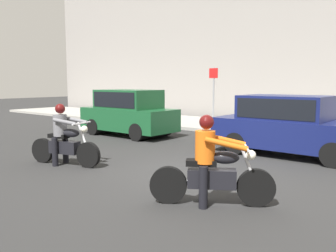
{
  "coord_description": "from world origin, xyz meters",
  "views": [
    {
      "loc": [
        4.85,
        -6.79,
        2.11
      ],
      "look_at": [
        -0.62,
        -0.12,
        1.05
      ],
      "focal_mm": 38.55,
      "sensor_mm": 36.0,
      "label": 1
    }
  ],
  "objects_px": {
    "motorcycle_with_rider_orange_stripe": "(211,168)",
    "parked_sedan_navy": "(289,125)",
    "motorcycle_with_rider_gray": "(64,140)",
    "parked_hatchback_forest_green": "(129,112)",
    "street_sign_post": "(213,91)"
  },
  "relations": [
    {
      "from": "motorcycle_with_rider_orange_stripe",
      "to": "parked_sedan_navy",
      "type": "height_order",
      "value": "parked_sedan_navy"
    },
    {
      "from": "motorcycle_with_rider_gray",
      "to": "parked_hatchback_forest_green",
      "type": "height_order",
      "value": "parked_hatchback_forest_green"
    },
    {
      "from": "parked_sedan_navy",
      "to": "street_sign_post",
      "type": "height_order",
      "value": "street_sign_post"
    },
    {
      "from": "parked_sedan_navy",
      "to": "street_sign_post",
      "type": "relative_size",
      "value": 1.67
    },
    {
      "from": "motorcycle_with_rider_gray",
      "to": "parked_sedan_navy",
      "type": "xyz_separation_m",
      "value": [
        3.96,
        4.82,
        0.23
      ]
    },
    {
      "from": "motorcycle_with_rider_orange_stripe",
      "to": "parked_hatchback_forest_green",
      "type": "relative_size",
      "value": 0.48
    },
    {
      "from": "motorcycle_with_rider_gray",
      "to": "street_sign_post",
      "type": "distance_m",
      "value": 8.77
    },
    {
      "from": "motorcycle_with_rider_gray",
      "to": "street_sign_post",
      "type": "xyz_separation_m",
      "value": [
        -1.01,
        8.64,
        1.07
      ]
    },
    {
      "from": "parked_sedan_navy",
      "to": "street_sign_post",
      "type": "distance_m",
      "value": 6.32
    },
    {
      "from": "parked_hatchback_forest_green",
      "to": "parked_sedan_navy",
      "type": "bearing_deg",
      "value": 1.7
    },
    {
      "from": "parked_hatchback_forest_green",
      "to": "parked_sedan_navy",
      "type": "xyz_separation_m",
      "value": [
        6.34,
        0.19,
        -0.05
      ]
    },
    {
      "from": "motorcycle_with_rider_gray",
      "to": "parked_sedan_navy",
      "type": "bearing_deg",
      "value": 50.58
    },
    {
      "from": "motorcycle_with_rider_orange_stripe",
      "to": "parked_sedan_navy",
      "type": "xyz_separation_m",
      "value": [
        -0.56,
        5.0,
        0.24
      ]
    },
    {
      "from": "motorcycle_with_rider_gray",
      "to": "street_sign_post",
      "type": "height_order",
      "value": "street_sign_post"
    },
    {
      "from": "parked_hatchback_forest_green",
      "to": "parked_sedan_navy",
      "type": "height_order",
      "value": "parked_hatchback_forest_green"
    }
  ]
}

